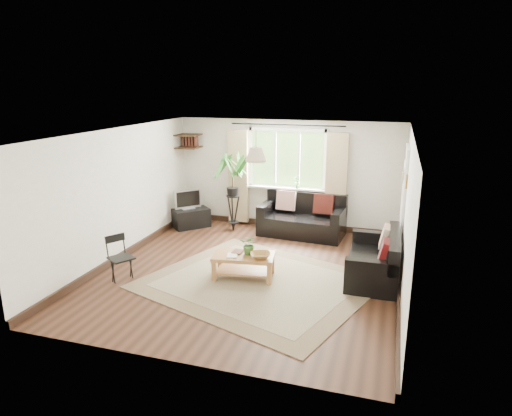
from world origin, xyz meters
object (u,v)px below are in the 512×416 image
(sofa_back, at_px, (302,216))
(coffee_table, at_px, (244,266))
(palm_stand, at_px, (233,193))
(folding_chair, at_px, (121,259))
(sofa_right, at_px, (373,257))
(tv_stand, at_px, (191,218))

(sofa_back, distance_m, coffee_table, 2.54)
(coffee_table, xyz_separation_m, palm_stand, (-1.04, 2.36, 0.65))
(coffee_table, distance_m, folding_chair, 2.02)
(sofa_right, distance_m, coffee_table, 2.16)
(tv_stand, relative_size, folding_chair, 1.05)
(folding_chair, bearing_deg, palm_stand, 15.23)
(sofa_right, bearing_deg, sofa_back, -140.36)
(sofa_right, xyz_separation_m, folding_chair, (-3.95, -1.31, -0.00))
(sofa_back, distance_m, palm_stand, 1.58)
(tv_stand, height_order, folding_chair, folding_chair)
(palm_stand, bearing_deg, folding_chair, -105.70)
(tv_stand, bearing_deg, sofa_right, -68.42)
(sofa_back, height_order, folding_chair, sofa_back)
(sofa_back, xyz_separation_m, sofa_right, (1.58, -1.85, -0.04))
(palm_stand, height_order, folding_chair, palm_stand)
(coffee_table, bearing_deg, sofa_right, 17.10)
(sofa_right, relative_size, palm_stand, 0.93)
(sofa_back, distance_m, folding_chair, 3.95)
(sofa_back, relative_size, folding_chair, 2.36)
(sofa_right, relative_size, coffee_table, 1.58)
(sofa_right, bearing_deg, coffee_table, -73.74)
(tv_stand, height_order, palm_stand, palm_stand)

